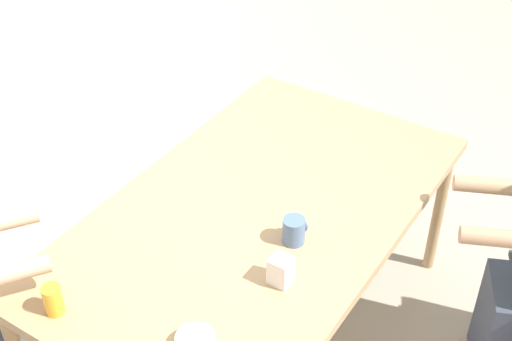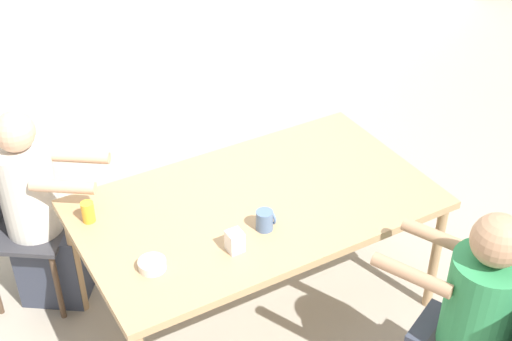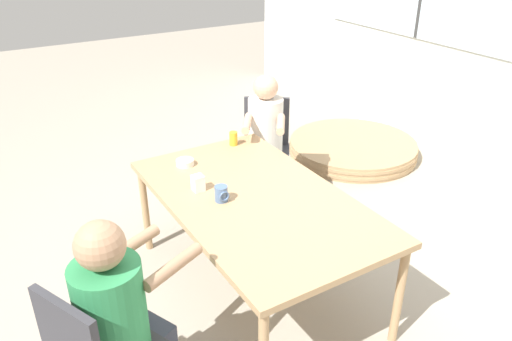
# 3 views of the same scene
# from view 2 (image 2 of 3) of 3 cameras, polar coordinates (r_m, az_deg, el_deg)

# --- Properties ---
(ground_plane) EXTENTS (16.00, 16.00, 0.00)m
(ground_plane) POSITION_cam_2_polar(r_m,az_deg,el_deg) (3.90, 0.00, -10.75)
(ground_plane) COLOR gray
(dining_table) EXTENTS (1.71, 0.99, 0.71)m
(dining_table) POSITION_cam_2_polar(r_m,az_deg,el_deg) (3.46, 0.00, -3.15)
(dining_table) COLOR tan
(dining_table) RESTS_ON ground_plane
(chair_for_man_blue_shirt) EXTENTS (0.56, 0.56, 0.88)m
(chair_for_man_blue_shirt) POSITION_cam_2_polar(r_m,az_deg,el_deg) (3.85, -19.18, -3.45)
(chair_for_man_blue_shirt) COLOR #333338
(chair_for_man_blue_shirt) RESTS_ON ground_plane
(person_woman_green_shirt) EXTENTS (0.51, 0.64, 1.13)m
(person_woman_green_shirt) POSITION_cam_2_polar(r_m,az_deg,el_deg) (3.22, 16.53, -12.08)
(person_woman_green_shirt) COLOR #333847
(person_woman_green_shirt) RESTS_ON ground_plane
(person_man_blue_shirt) EXTENTS (0.58, 0.52, 1.13)m
(person_man_blue_shirt) POSITION_cam_2_polar(r_m,az_deg,el_deg) (3.79, -16.90, -3.71)
(person_man_blue_shirt) COLOR #333847
(person_man_blue_shirt) RESTS_ON ground_plane
(coffee_mug) EXTENTS (0.08, 0.08, 0.10)m
(coffee_mug) POSITION_cam_2_polar(r_m,az_deg,el_deg) (3.24, 0.74, -3.99)
(coffee_mug) COLOR slate
(coffee_mug) RESTS_ON dining_table
(juice_glass) EXTENTS (0.06, 0.06, 0.10)m
(juice_glass) POSITION_cam_2_polar(r_m,az_deg,el_deg) (3.37, -13.29, -3.25)
(juice_glass) COLOR gold
(juice_glass) RESTS_ON dining_table
(milk_carton_small) EXTENTS (0.07, 0.07, 0.10)m
(milk_carton_small) POSITION_cam_2_polar(r_m,az_deg,el_deg) (3.13, -1.70, -5.68)
(milk_carton_small) COLOR silver
(milk_carton_small) RESTS_ON dining_table
(bowl_white_shallow) EXTENTS (0.12, 0.12, 0.04)m
(bowl_white_shallow) POSITION_cam_2_polar(r_m,az_deg,el_deg) (3.09, -8.31, -7.47)
(bowl_white_shallow) COLOR silver
(bowl_white_shallow) RESTS_ON dining_table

